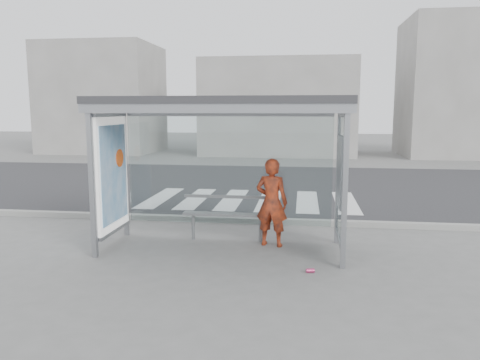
{
  "coord_description": "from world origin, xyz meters",
  "views": [
    {
      "loc": [
        1.37,
        -7.75,
        2.42
      ],
      "look_at": [
        0.29,
        0.2,
        1.2
      ],
      "focal_mm": 35.0,
      "sensor_mm": 36.0,
      "label": 1
    }
  ],
  "objects_px": {
    "bus_shelter": "(201,135)",
    "soda_can": "(310,271)",
    "person": "(272,202)",
    "bench": "(227,214)"
  },
  "relations": [
    {
      "from": "person",
      "to": "bench",
      "type": "distance_m",
      "value": 0.92
    },
    {
      "from": "person",
      "to": "bench",
      "type": "bearing_deg",
      "value": -2.84
    },
    {
      "from": "person",
      "to": "bench",
      "type": "xyz_separation_m",
      "value": [
        -0.85,
        0.22,
        -0.28
      ]
    },
    {
      "from": "bus_shelter",
      "to": "person",
      "type": "bearing_deg",
      "value": 14.1
    },
    {
      "from": "bus_shelter",
      "to": "bench",
      "type": "distance_m",
      "value": 1.61
    },
    {
      "from": "bench",
      "to": "soda_can",
      "type": "xyz_separation_m",
      "value": [
        1.52,
        -1.56,
        -0.47
      ]
    },
    {
      "from": "bench",
      "to": "soda_can",
      "type": "bearing_deg",
      "value": -45.73
    },
    {
      "from": "bench",
      "to": "soda_can",
      "type": "height_order",
      "value": "bench"
    },
    {
      "from": "bus_shelter",
      "to": "soda_can",
      "type": "xyz_separation_m",
      "value": [
        1.88,
        -1.04,
        -1.95
      ]
    },
    {
      "from": "bus_shelter",
      "to": "person",
      "type": "height_order",
      "value": "bus_shelter"
    }
  ]
}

